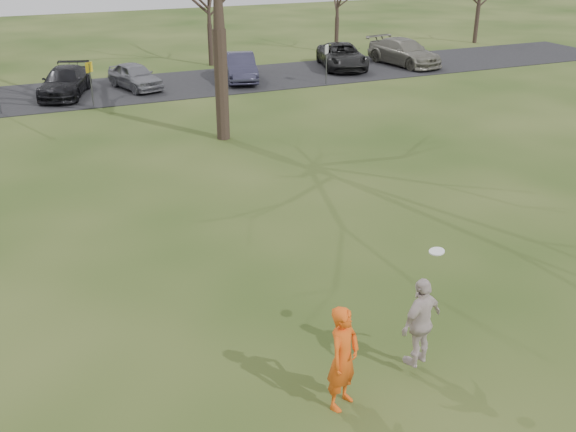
% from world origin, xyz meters
% --- Properties ---
extents(ground, '(120.00, 120.00, 0.00)m').
position_xyz_m(ground, '(0.00, 0.00, 0.00)').
color(ground, '#1E380F').
rests_on(ground, ground).
extents(parking_strip, '(62.00, 6.50, 0.04)m').
position_xyz_m(parking_strip, '(0.00, 25.00, 0.02)').
color(parking_strip, black).
rests_on(parking_strip, ground).
extents(player_defender, '(0.85, 0.76, 1.94)m').
position_xyz_m(player_defender, '(-1.01, -0.68, 0.97)').
color(player_defender, '#F15613').
rests_on(player_defender, ground).
extents(car_3, '(3.29, 4.99, 1.34)m').
position_xyz_m(car_3, '(-2.91, 24.78, 0.71)').
color(car_3, black).
rests_on(car_3, parking_strip).
extents(car_4, '(2.54, 4.10, 1.30)m').
position_xyz_m(car_4, '(0.54, 24.90, 0.69)').
color(car_4, slate).
rests_on(car_4, parking_strip).
extents(car_5, '(2.50, 4.60, 1.44)m').
position_xyz_m(car_5, '(6.13, 24.63, 0.76)').
color(car_5, '#2C2B41').
rests_on(car_5, parking_strip).
extents(car_6, '(3.63, 5.52, 1.41)m').
position_xyz_m(car_6, '(12.75, 25.42, 0.74)').
color(car_6, black).
rests_on(car_6, parking_strip).
extents(car_7, '(2.93, 5.47, 1.51)m').
position_xyz_m(car_7, '(16.65, 24.85, 0.79)').
color(car_7, gray).
rests_on(car_7, parking_strip).
extents(catching_play, '(1.12, 0.75, 2.30)m').
position_xyz_m(catching_play, '(0.71, -0.42, 1.08)').
color(catching_play, beige).
rests_on(catching_play, ground).
extents(sign_yellow, '(0.35, 0.35, 2.08)m').
position_xyz_m(sign_yellow, '(-2.00, 22.00, 1.45)').
color(sign_yellow, '#47474C').
rests_on(sign_yellow, ground).
extents(sign_white, '(0.35, 0.35, 2.08)m').
position_xyz_m(sign_white, '(10.00, 22.00, 1.45)').
color(sign_white, '#47474C').
rests_on(sign_white, ground).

